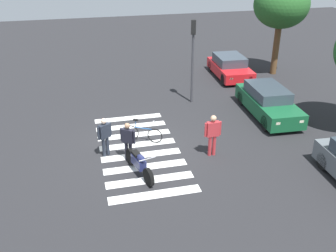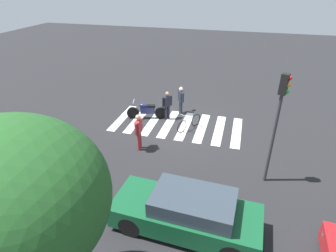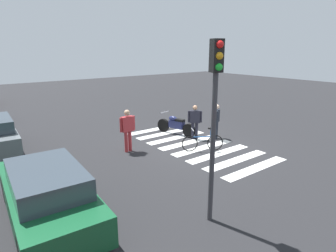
{
  "view_description": "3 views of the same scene",
  "coord_description": "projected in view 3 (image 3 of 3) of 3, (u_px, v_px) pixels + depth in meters",
  "views": [
    {
      "loc": [
        13.51,
        -2.06,
        7.85
      ],
      "look_at": [
        -0.24,
        1.28,
        0.83
      ],
      "focal_mm": 40.59,
      "sensor_mm": 36.0,
      "label": 1
    },
    {
      "loc": [
        -3.04,
        12.9,
        7.07
      ],
      "look_at": [
        0.06,
        1.61,
        0.74
      ],
      "focal_mm": 29.87,
      "sensor_mm": 36.0,
      "label": 2
    },
    {
      "loc": [
        -8.75,
        8.16,
        4.1
      ],
      "look_at": [
        0.03,
        1.52,
        1.11
      ],
      "focal_mm": 30.55,
      "sensor_mm": 36.0,
      "label": 3
    }
  ],
  "objects": [
    {
      "name": "ground_plane",
      "position": [
        196.0,
        145.0,
        12.57
      ],
      "size": [
        60.0,
        60.0,
        0.0
      ],
      "primitive_type": "plane",
      "color": "#232326"
    },
    {
      "name": "police_motorcycle",
      "position": [
        176.0,
        125.0,
        14.0
      ],
      "size": [
        2.19,
        0.84,
        1.05
      ],
      "color": "black",
      "rests_on": "ground_plane"
    },
    {
      "name": "leaning_bicycle",
      "position": [
        203.0,
        142.0,
        11.75
      ],
      "size": [
        0.91,
        1.51,
        0.99
      ],
      "color": "black",
      "rests_on": "ground_plane"
    },
    {
      "name": "officer_on_foot",
      "position": [
        195.0,
        120.0,
        13.17
      ],
      "size": [
        0.44,
        0.53,
        1.61
      ],
      "color": "black",
      "rests_on": "ground_plane"
    },
    {
      "name": "officer_by_motorcycle",
      "position": [
        216.0,
        120.0,
        13.21
      ],
      "size": [
        0.42,
        0.57,
        1.64
      ],
      "color": "#1E232D",
      "rests_on": "ground_plane"
    },
    {
      "name": "pedestrian_bystander",
      "position": [
        128.0,
        128.0,
        11.53
      ],
      "size": [
        0.23,
        0.69,
        1.75
      ],
      "color": "#B22D33",
      "rests_on": "ground_plane"
    },
    {
      "name": "crosswalk_stripes",
      "position": [
        196.0,
        145.0,
        12.57
      ],
      "size": [
        6.75,
        3.21,
        0.01
      ],
      "color": "silver",
      "rests_on": "ground_plane"
    },
    {
      "name": "car_green_compact",
      "position": [
        47.0,
        193.0,
        6.97
      ],
      "size": [
        4.59,
        1.95,
        1.41
      ],
      "color": "black",
      "rests_on": "ground_plane"
    },
    {
      "name": "traffic_light_pole",
      "position": [
        215.0,
        105.0,
        6.32
      ],
      "size": [
        0.36,
        0.31,
        4.31
      ],
      "color": "#38383D",
      "rests_on": "ground_plane"
    }
  ]
}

